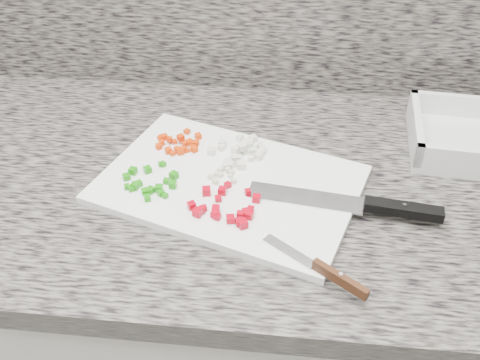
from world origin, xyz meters
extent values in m
cube|color=silver|center=(0.00, 1.44, 0.43)|extent=(3.92, 0.62, 0.86)
cube|color=#66615A|center=(0.00, 1.44, 0.88)|extent=(3.96, 0.64, 0.04)
cube|color=white|center=(0.05, 1.40, 0.91)|extent=(0.47, 0.39, 0.01)
cube|color=red|center=(-0.05, 1.47, 0.92)|extent=(0.01, 0.01, 0.01)
cube|color=red|center=(-0.07, 1.50, 0.92)|extent=(0.01, 0.01, 0.01)
cube|color=red|center=(-0.08, 1.50, 0.92)|extent=(0.01, 0.01, 0.01)
cube|color=red|center=(-0.05, 1.46, 0.92)|extent=(0.01, 0.01, 0.01)
cube|color=red|center=(-0.04, 1.53, 0.92)|extent=(0.01, 0.01, 0.01)
cube|color=red|center=(-0.03, 1.49, 0.92)|extent=(0.01, 0.01, 0.01)
cube|color=red|center=(-0.07, 1.49, 0.92)|extent=(0.01, 0.01, 0.01)
cube|color=red|center=(-0.02, 1.47, 0.92)|extent=(0.01, 0.01, 0.01)
cube|color=red|center=(-0.04, 1.49, 0.92)|extent=(0.01, 0.01, 0.01)
cube|color=red|center=(-0.05, 1.47, 0.92)|extent=(0.01, 0.01, 0.01)
cube|color=red|center=(-0.05, 1.50, 0.93)|extent=(0.02, 0.02, 0.01)
cube|color=red|center=(-0.03, 1.49, 0.92)|extent=(0.01, 0.01, 0.01)
cube|color=red|center=(-0.08, 1.49, 0.92)|extent=(0.01, 0.01, 0.01)
cube|color=red|center=(-0.08, 1.48, 0.92)|extent=(0.01, 0.01, 0.01)
cube|color=red|center=(-0.04, 1.47, 0.92)|extent=(0.01, 0.01, 0.01)
cube|color=red|center=(-0.08, 1.47, 0.92)|extent=(0.01, 0.01, 0.01)
cube|color=red|center=(-0.09, 1.50, 0.92)|extent=(0.01, 0.01, 0.01)
cube|color=red|center=(-0.02, 1.51, 0.92)|extent=(0.01, 0.01, 0.01)
cube|color=red|center=(-0.06, 1.46, 0.92)|extent=(0.01, 0.01, 0.01)
cube|color=red|center=(-0.03, 1.47, 0.92)|extent=(0.01, 0.01, 0.01)
cube|color=red|center=(-0.04, 1.46, 0.92)|extent=(0.01, 0.01, 0.01)
cube|color=red|center=(-0.02, 1.49, 0.92)|extent=(0.01, 0.01, 0.01)
cube|color=red|center=(-0.06, 1.49, 0.92)|extent=(0.01, 0.01, 0.01)
cube|color=red|center=(-0.02, 1.48, 0.92)|extent=(0.01, 0.01, 0.01)
cube|color=silver|center=(0.06, 1.52, 0.92)|extent=(0.01, 0.01, 0.01)
cube|color=silver|center=(0.07, 1.48, 0.92)|extent=(0.01, 0.01, 0.01)
cube|color=silver|center=(0.07, 1.44, 0.92)|extent=(0.01, 0.01, 0.01)
cube|color=silver|center=(0.05, 1.43, 0.92)|extent=(0.02, 0.02, 0.01)
cube|color=silver|center=(0.05, 1.45, 0.92)|extent=(0.01, 0.01, 0.01)
cube|color=silver|center=(0.05, 1.48, 0.92)|extent=(0.02, 0.02, 0.01)
cube|color=silver|center=(0.09, 1.48, 0.92)|extent=(0.01, 0.01, 0.01)
cube|color=silver|center=(0.03, 1.49, 0.92)|extent=(0.01, 0.01, 0.01)
cube|color=silver|center=(0.04, 1.43, 0.92)|extent=(0.02, 0.02, 0.01)
cube|color=silver|center=(0.08, 1.50, 0.92)|extent=(0.01, 0.01, 0.01)
cube|color=silver|center=(0.07, 1.44, 0.92)|extent=(0.02, 0.02, 0.01)
cube|color=silver|center=(0.09, 1.50, 0.92)|extent=(0.01, 0.01, 0.01)
cube|color=silver|center=(0.07, 1.47, 0.93)|extent=(0.02, 0.02, 0.01)
cube|color=silver|center=(0.10, 1.47, 0.92)|extent=(0.02, 0.02, 0.01)
cube|color=silver|center=(0.04, 1.44, 0.92)|extent=(0.02, 0.02, 0.01)
cube|color=silver|center=(0.01, 1.47, 0.92)|extent=(0.01, 0.01, 0.01)
cube|color=silver|center=(0.08, 1.52, 0.92)|extent=(0.02, 0.02, 0.01)
cube|color=silver|center=(0.07, 1.50, 0.92)|extent=(0.01, 0.01, 0.01)
cube|color=silver|center=(0.08, 1.50, 0.92)|extent=(0.01, 0.01, 0.01)
cube|color=silver|center=(0.10, 1.48, 0.92)|extent=(0.02, 0.02, 0.01)
cube|color=silver|center=(0.08, 1.46, 0.92)|extent=(0.01, 0.01, 0.01)
cube|color=silver|center=(0.07, 1.50, 0.92)|extent=(0.02, 0.02, 0.01)
cube|color=silver|center=(0.03, 1.48, 0.92)|extent=(0.01, 0.01, 0.01)
cube|color=silver|center=(0.09, 1.46, 0.92)|extent=(0.02, 0.02, 0.01)
cube|color=silver|center=(0.06, 1.45, 0.92)|extent=(0.01, 0.01, 0.01)
cube|color=#1A810B|center=(-0.04, 1.35, 0.92)|extent=(0.01, 0.01, 0.01)
cube|color=#1A810B|center=(-0.07, 1.34, 0.92)|extent=(0.01, 0.01, 0.01)
cube|color=#1A810B|center=(-0.12, 1.39, 0.92)|extent=(0.02, 0.02, 0.01)
cube|color=#1A810B|center=(-0.09, 1.41, 0.92)|extent=(0.02, 0.02, 0.01)
cube|color=#1A810B|center=(-0.10, 1.36, 0.92)|extent=(0.01, 0.01, 0.01)
cube|color=#1A810B|center=(-0.07, 1.43, 0.92)|extent=(0.01, 0.01, 0.01)
cube|color=#1A810B|center=(-0.07, 1.35, 0.92)|extent=(0.01, 0.01, 0.01)
cube|color=#1A810B|center=(-0.07, 1.36, 0.92)|extent=(0.01, 0.01, 0.01)
cube|color=#1A810B|center=(-0.04, 1.37, 0.92)|extent=(0.01, 0.01, 0.01)
cube|color=#1A810B|center=(-0.04, 1.40, 0.92)|extent=(0.02, 0.02, 0.01)
cube|color=#1A810B|center=(-0.05, 1.35, 0.92)|extent=(0.01, 0.01, 0.01)
cube|color=#1A810B|center=(-0.09, 1.37, 0.92)|extent=(0.01, 0.01, 0.01)
cube|color=#1A810B|center=(-0.06, 1.36, 0.92)|extent=(0.01, 0.01, 0.01)
cube|color=#1A810B|center=(-0.11, 1.36, 0.92)|extent=(0.01, 0.01, 0.01)
cube|color=#1A810B|center=(-0.10, 1.36, 0.92)|extent=(0.01, 0.01, 0.01)
cube|color=#1A810B|center=(-0.08, 1.35, 0.92)|extent=(0.01, 0.01, 0.01)
cube|color=#1A810B|center=(-0.06, 1.43, 0.92)|extent=(0.01, 0.01, 0.01)
cube|color=#1A810B|center=(-0.11, 1.40, 0.92)|extent=(0.01, 0.01, 0.01)
cube|color=#1A810B|center=(-0.05, 1.38, 0.92)|extent=(0.01, 0.01, 0.01)
cube|color=#B30214|center=(0.09, 1.31, 0.92)|extent=(0.01, 0.01, 0.01)
cube|color=#B30214|center=(0.08, 1.30, 0.92)|extent=(0.02, 0.02, 0.01)
cube|color=#B30214|center=(0.09, 1.37, 0.92)|extent=(0.01, 0.01, 0.01)
cube|color=#B30214|center=(0.09, 1.32, 0.92)|extent=(0.01, 0.01, 0.01)
cube|color=#B30214|center=(0.04, 1.35, 0.92)|extent=(0.01, 0.01, 0.01)
cube|color=#B30214|center=(0.02, 1.36, 0.92)|extent=(0.02, 0.02, 0.01)
cube|color=#B30214|center=(0.09, 1.32, 0.92)|extent=(0.01, 0.01, 0.01)
cube|color=#B30214|center=(0.04, 1.32, 0.92)|extent=(0.01, 0.01, 0.01)
cube|color=#B30214|center=(0.10, 1.35, 0.92)|extent=(0.01, 0.01, 0.01)
cube|color=#B30214|center=(0.00, 1.33, 0.92)|extent=(0.02, 0.02, 0.01)
cube|color=#B30214|center=(0.09, 1.29, 0.92)|extent=(0.02, 0.02, 0.01)
cube|color=#B30214|center=(0.08, 1.32, 0.92)|extent=(0.01, 0.01, 0.01)
cube|color=#B30214|center=(0.05, 1.37, 0.92)|extent=(0.01, 0.01, 0.01)
cube|color=#B30214|center=(0.05, 1.31, 0.92)|extent=(0.01, 0.01, 0.01)
cube|color=#B30214|center=(0.02, 1.32, 0.92)|extent=(0.01, 0.01, 0.01)
cube|color=#B30214|center=(0.04, 1.31, 0.92)|extent=(0.01, 0.01, 0.01)
cube|color=#B30214|center=(0.05, 1.38, 0.92)|extent=(0.01, 0.01, 0.01)
cube|color=#B30214|center=(0.07, 1.30, 0.92)|extent=(0.01, 0.01, 0.01)
cube|color=#B30214|center=(0.08, 1.32, 0.92)|extent=(0.01, 0.01, 0.01)
cube|color=#B30214|center=(0.01, 1.31, 0.92)|extent=(0.02, 0.02, 0.01)
cube|color=#B30214|center=(0.02, 1.32, 0.92)|extent=(0.02, 0.02, 0.01)
cube|color=#B30214|center=(0.09, 1.33, 0.92)|extent=(0.01, 0.01, 0.01)
cube|color=beige|center=(0.03, 1.41, 0.92)|extent=(0.01, 0.01, 0.01)
cube|color=beige|center=(0.05, 1.42, 0.92)|extent=(0.01, 0.01, 0.01)
cube|color=beige|center=(0.03, 1.42, 0.92)|extent=(0.01, 0.01, 0.01)
cube|color=beige|center=(0.02, 1.40, 0.92)|extent=(0.01, 0.01, 0.01)
cube|color=beige|center=(0.04, 1.41, 0.92)|extent=(0.01, 0.01, 0.01)
cube|color=beige|center=(0.03, 1.39, 0.92)|extent=(0.01, 0.01, 0.01)
cube|color=beige|center=(0.03, 1.39, 0.92)|extent=(0.01, 0.01, 0.01)
cube|color=beige|center=(0.05, 1.42, 0.92)|extent=(0.01, 0.01, 0.01)
cube|color=beige|center=(0.06, 1.39, 0.92)|extent=(0.01, 0.01, 0.01)
cube|color=beige|center=(0.05, 1.41, 0.92)|extent=(0.01, 0.01, 0.00)
cube|color=silver|center=(0.18, 1.37, 0.92)|extent=(0.18, 0.06, 0.00)
cube|color=black|center=(0.32, 1.35, 0.92)|extent=(0.12, 0.04, 0.02)
cylinder|color=silver|center=(0.32, 1.35, 0.93)|extent=(0.01, 0.01, 0.00)
cube|color=silver|center=(0.15, 1.25, 0.92)|extent=(0.08, 0.06, 0.00)
cube|color=#451F11|center=(0.22, 1.20, 0.92)|extent=(0.07, 0.06, 0.02)
cylinder|color=silver|center=(0.22, 1.20, 0.93)|extent=(0.01, 0.01, 0.00)
cube|color=silver|center=(0.37, 1.56, 0.93)|extent=(0.03, 0.19, 0.04)
camera|label=1|loc=(0.14, 0.73, 1.47)|focal=40.00mm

